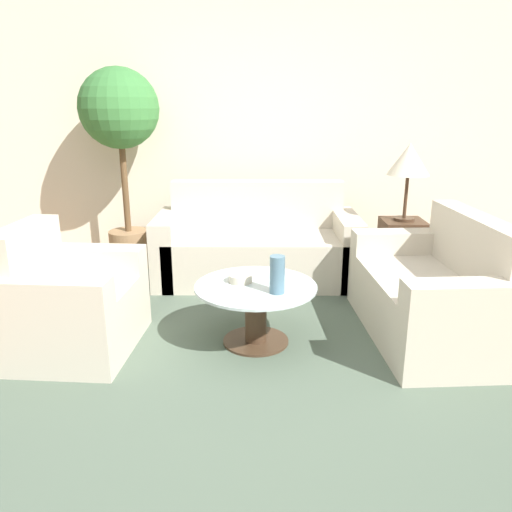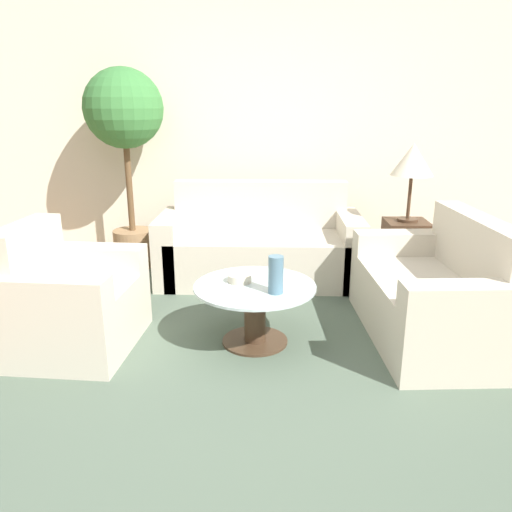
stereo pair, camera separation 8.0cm
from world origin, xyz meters
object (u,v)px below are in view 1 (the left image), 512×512
coffee_table (256,306)px  vase (277,275)px  potted_plant (120,128)px  bowl (240,278)px  loveseat (437,296)px  sofa_main (257,248)px  table_lamp (409,161)px  armchair (66,307)px

coffee_table → vase: bearing=-44.8°
coffee_table → potted_plant: 2.36m
coffee_table → bowl: size_ratio=5.08×
loveseat → potted_plant: bearing=-124.3°
sofa_main → potted_plant: (-1.28, 0.30, 1.08)m
table_lamp → potted_plant: bearing=169.8°
coffee_table → bowl: bowl is taller
loveseat → vase: loveseat is taller
coffee_table → potted_plant: bearing=127.5°
sofa_main → coffee_table: 1.36m
armchair → vase: armchair is taller
armchair → bowl: (1.15, 0.14, 0.16)m
loveseat → vase: size_ratio=5.84×
armchair → bowl: size_ratio=5.70×
armchair → vase: (1.40, -0.06, 0.25)m
sofa_main → vase: sofa_main is taller
coffee_table → bowl: bearing=148.9°
sofa_main → bowl: (-0.11, -1.30, 0.16)m
potted_plant → bowl: 2.18m
table_lamp → potted_plant: size_ratio=0.35×
armchair → loveseat: size_ratio=0.64×
armchair → loveseat: loveseat is taller
table_lamp → bowl: bearing=-141.3°
table_lamp → sofa_main: bearing=172.7°
vase → armchair: bearing=177.7°
armchair → loveseat: 2.54m
table_lamp → vase: table_lamp is taller
armchair → coffee_table: size_ratio=1.12×
potted_plant → loveseat: bearing=-30.9°
coffee_table → vase: size_ratio=3.35×
table_lamp → bowl: size_ratio=4.14×
potted_plant → bowl: potted_plant is taller
potted_plant → vase: 2.42m
armchair → potted_plant: bearing=4.3°
sofa_main → potted_plant: 1.70m
table_lamp → potted_plant: potted_plant is taller
vase → bowl: (-0.24, 0.20, -0.10)m
sofa_main → table_lamp: table_lamp is taller
vase → coffee_table: bearing=135.2°
armchair → vase: bearing=-88.5°
armchair → sofa_main: bearing=-37.4°
bowl → table_lamp: bearing=38.7°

